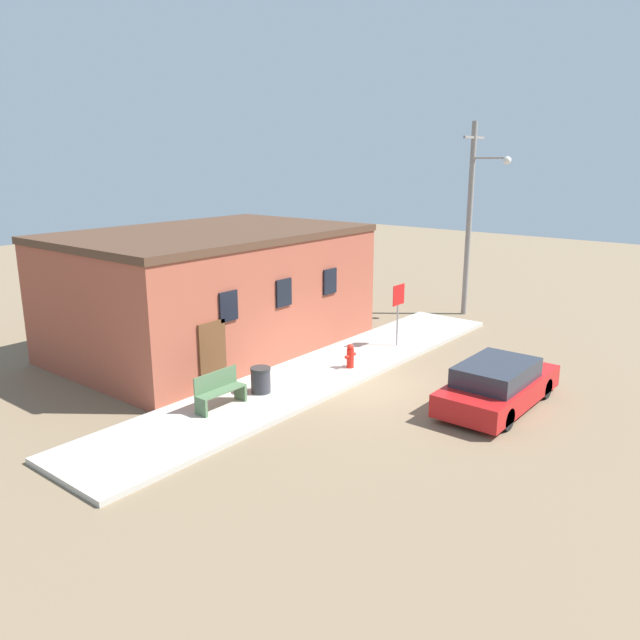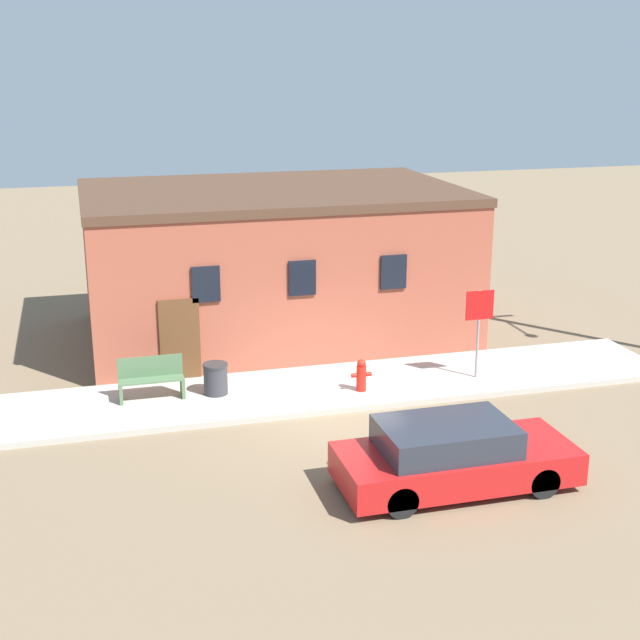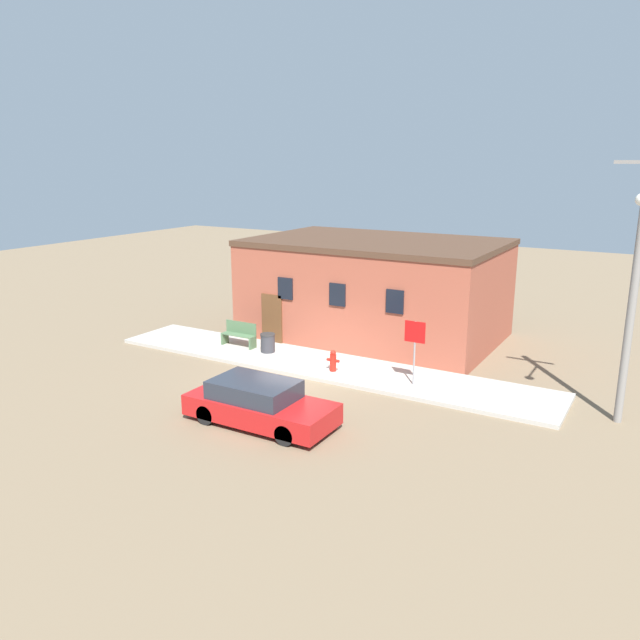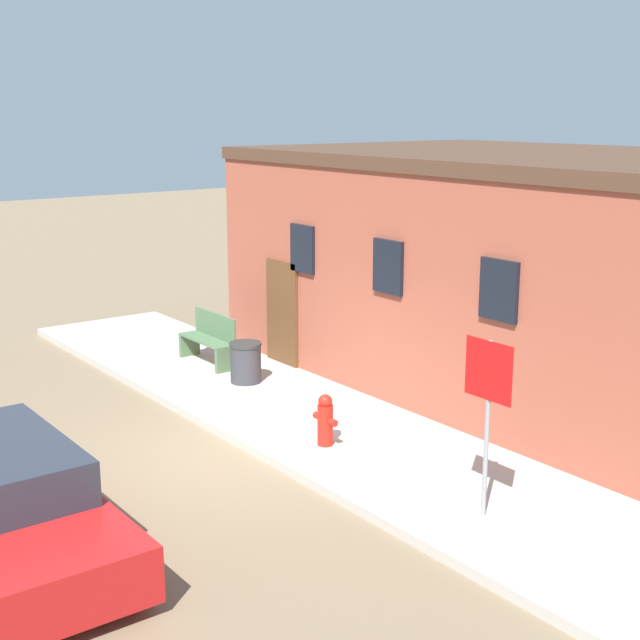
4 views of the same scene
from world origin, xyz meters
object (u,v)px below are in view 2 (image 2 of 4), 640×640
Objects in this scene: stop_sign at (479,316)px; bench at (151,379)px; fire_hydrant at (361,375)px; parked_car at (453,456)px; trash_bin at (216,379)px.

bench is (-8.00, 0.71, -1.11)m from stop_sign.
bench reaches higher than fire_hydrant.
bench is at bearing 131.73° from parked_car.
fire_hydrant is at bearing -12.19° from trash_bin.
parked_car reaches higher than trash_bin.
fire_hydrant is 0.35× the size of stop_sign.
trash_bin is (1.51, -0.11, -0.10)m from bench.
bench is at bearing 174.94° from stop_sign.
parked_car is at bearing -119.36° from stop_sign.
stop_sign is 6.63m from trash_bin.
trash_bin is 0.17× the size of parked_car.
stop_sign is at bearing 60.64° from parked_car.
parked_car is at bearing -48.27° from bench.
fire_hydrant is 1.06× the size of trash_bin.
trash_bin is at bearing 167.81° from fire_hydrant.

